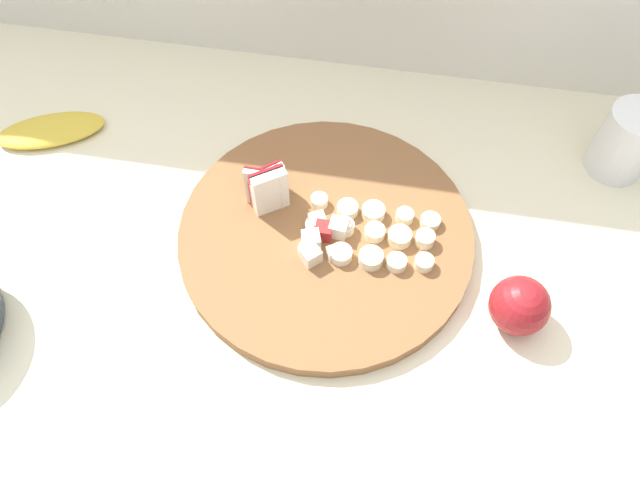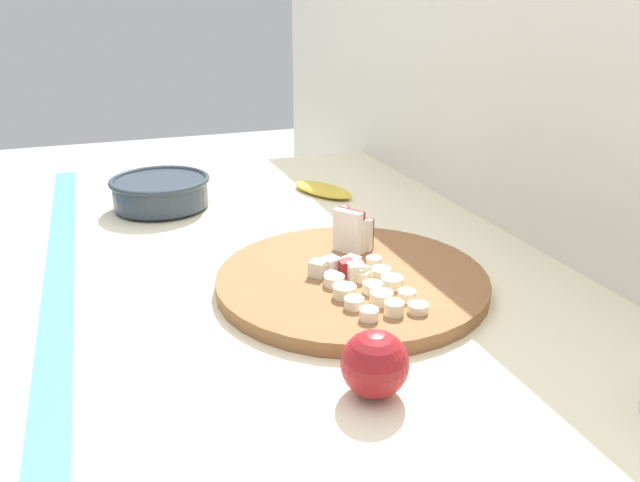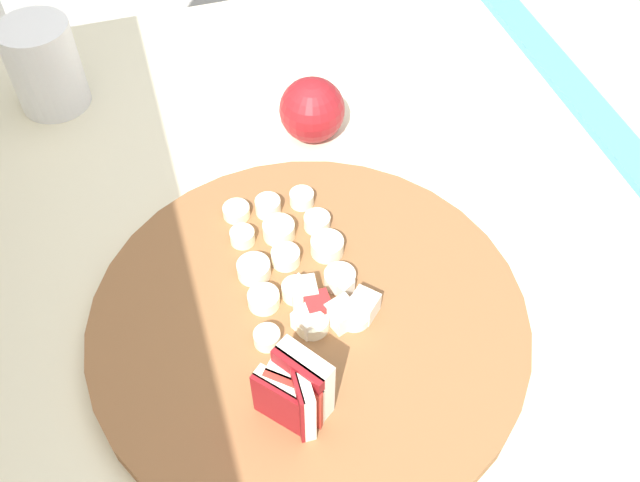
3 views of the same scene
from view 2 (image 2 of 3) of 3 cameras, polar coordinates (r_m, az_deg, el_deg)
The scene contains 8 objects.
tile_backsplash at distance 1.18m, azimuth 16.72°, elevation -6.28°, with size 2.40×0.04×1.42m, color silver.
cutting_board at distance 0.86m, azimuth 2.91°, elevation -3.60°, with size 0.37×0.37×0.02m, color brown.
apple_wedge_fan at distance 0.92m, azimuth 2.90°, elevation 0.82°, with size 0.06×0.06×0.06m.
apple_dice_pile at distance 0.85m, azimuth 1.91°, elevation -2.51°, with size 0.06×0.08×0.02m.
banana_slice_rows at distance 0.81m, azimuth 4.46°, elevation -4.15°, with size 0.17×0.10×0.02m.
ceramic_bowl at distance 1.21m, azimuth -14.31°, elevation 4.46°, with size 0.18×0.18×0.06m.
banana_peel at distance 1.26m, azimuth 0.24°, elevation 4.71°, with size 0.15×0.06×0.02m, color gold.
whole_apple at distance 0.63m, azimuth 5.01°, elevation -11.09°, with size 0.07×0.07×0.07m, color maroon.
Camera 2 is at (0.82, -0.27, 1.24)m, focal length 35.13 mm.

